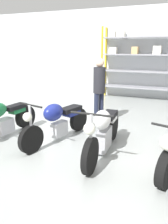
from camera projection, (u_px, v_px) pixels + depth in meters
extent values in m
plane|color=#9EA3A0|center=(77.00, 150.00, 4.50)|extent=(30.00, 30.00, 0.00)
cube|color=silver|center=(131.00, 53.00, 9.03)|extent=(30.00, 0.08, 3.60)
cylinder|color=gold|center=(102.00, 63.00, 8.93)|extent=(0.08, 0.08, 2.83)
cylinder|color=gold|center=(106.00, 62.00, 9.42)|extent=(0.08, 0.08, 2.83)
cube|color=gray|center=(150.00, 88.00, 8.75)|extent=(3.95, 0.55, 0.05)
cube|color=gray|center=(152.00, 72.00, 8.56)|extent=(3.95, 0.55, 0.05)
cube|color=gray|center=(153.00, 55.00, 8.38)|extent=(3.95, 0.55, 0.05)
cube|color=gray|center=(155.00, 37.00, 8.20)|extent=(3.95, 0.55, 0.05)
cube|color=silver|center=(112.00, 34.00, 8.62)|extent=(0.26, 0.23, 0.20)
cube|color=silver|center=(122.00, 34.00, 8.68)|extent=(0.22, 0.27, 0.26)
cube|color=silver|center=(157.00, 50.00, 8.22)|extent=(0.31, 0.30, 0.30)
cube|color=tan|center=(135.00, 50.00, 8.53)|extent=(0.26, 0.28, 0.28)
cube|color=silver|center=(113.00, 50.00, 8.84)|extent=(0.29, 0.30, 0.26)
cylinder|color=black|center=(26.00, 117.00, 5.68)|extent=(0.22, 0.60, 0.58)
cube|color=#ADADB2|center=(4.00, 126.00, 5.09)|extent=(0.32, 0.44, 0.34)
cube|color=black|center=(16.00, 107.00, 5.33)|extent=(0.30, 0.58, 0.10)
cube|color=#196B38|center=(17.00, 110.00, 5.39)|extent=(0.25, 0.41, 0.12)
cylinder|color=black|center=(31.00, 139.00, 4.29)|extent=(0.24, 0.58, 0.57)
cylinder|color=black|center=(79.00, 120.00, 5.48)|extent=(0.24, 0.58, 0.57)
cube|color=#ADADB2|center=(59.00, 129.00, 4.93)|extent=(0.28, 0.42, 0.32)
ellipsoid|color=navy|center=(53.00, 112.00, 4.68)|extent=(0.44, 0.57, 0.38)
cube|color=black|center=(70.00, 109.00, 5.14)|extent=(0.40, 0.65, 0.10)
cube|color=navy|center=(72.00, 112.00, 5.20)|extent=(0.32, 0.46, 0.12)
cylinder|color=#ADADB2|center=(31.00, 123.00, 4.20)|extent=(0.06, 0.06, 0.69)
sphere|color=silver|center=(27.00, 117.00, 4.11)|extent=(0.18, 0.18, 0.18)
cylinder|color=black|center=(31.00, 105.00, 4.13)|extent=(0.59, 0.18, 0.04)
cylinder|color=black|center=(90.00, 156.00, 3.57)|extent=(0.11, 0.63, 0.63)
cylinder|color=black|center=(113.00, 126.00, 4.95)|extent=(0.11, 0.63, 0.63)
cube|color=#ADADB2|center=(104.00, 139.00, 4.32)|extent=(0.19, 0.52, 0.43)
ellipsoid|color=silver|center=(102.00, 120.00, 4.04)|extent=(0.31, 0.46, 0.36)
cube|color=black|center=(109.00, 115.00, 4.51)|extent=(0.25, 0.53, 0.10)
cube|color=silver|center=(111.00, 118.00, 4.63)|extent=(0.22, 0.37, 0.12)
cylinder|color=#ADADB2|center=(91.00, 136.00, 3.49)|extent=(0.05, 0.05, 0.70)
sphere|color=silver|center=(89.00, 129.00, 3.39)|extent=(0.19, 0.19, 0.19)
cylinder|color=black|center=(92.00, 114.00, 3.42)|extent=(0.71, 0.04, 0.04)
cylinder|color=black|center=(166.00, 170.00, 3.22)|extent=(0.31, 0.59, 0.58)
sphere|color=silver|center=(168.00, 143.00, 3.05)|extent=(0.23, 0.23, 0.23)
cylinder|color=#1E2338|center=(101.00, 108.00, 6.02)|extent=(0.13, 0.13, 0.86)
cylinder|color=#1E2338|center=(96.00, 109.00, 5.91)|extent=(0.13, 0.13, 0.86)
cylinder|color=#232328|center=(99.00, 80.00, 5.75)|extent=(0.44, 0.44, 0.68)
sphere|color=beige|center=(100.00, 63.00, 5.62)|extent=(0.23, 0.23, 0.23)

